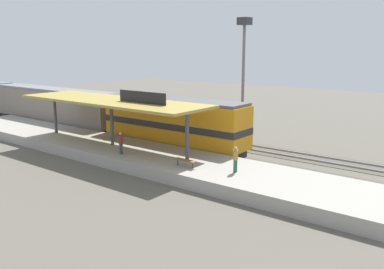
{
  "coord_description": "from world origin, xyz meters",
  "views": [
    {
      "loc": [
        -26.73,
        -25.56,
        8.78
      ],
      "look_at": [
        -1.38,
        -5.95,
        2.0
      ],
      "focal_mm": 37.96,
      "sensor_mm": 36.0,
      "label": 1
    }
  ],
  "objects_px": {
    "person_waiting": "(121,142)",
    "person_walking": "(112,128)",
    "platform_bench": "(185,161)",
    "light_mast": "(244,53)",
    "locomotive": "(173,123)",
    "passenger_carriage_front": "(53,106)",
    "freight_car": "(168,116)",
    "person_boarding": "(236,158)"
  },
  "relations": [
    {
      "from": "passenger_carriage_front",
      "to": "light_mast",
      "type": "distance_m",
      "value": 22.67
    },
    {
      "from": "locomotive",
      "to": "person_waiting",
      "type": "xyz_separation_m",
      "value": [
        -6.32,
        -0.17,
        -0.56
      ]
    },
    {
      "from": "platform_bench",
      "to": "passenger_carriage_front",
      "type": "height_order",
      "value": "passenger_carriage_front"
    },
    {
      "from": "platform_bench",
      "to": "freight_car",
      "type": "distance_m",
      "value": 15.07
    },
    {
      "from": "locomotive",
      "to": "person_walking",
      "type": "xyz_separation_m",
      "value": [
        -2.84,
        4.77,
        -0.56
      ]
    },
    {
      "from": "passenger_carriage_front",
      "to": "light_mast",
      "type": "relative_size",
      "value": 1.71
    },
    {
      "from": "platform_bench",
      "to": "person_waiting",
      "type": "height_order",
      "value": "person_waiting"
    },
    {
      "from": "light_mast",
      "to": "platform_bench",
      "type": "bearing_deg",
      "value": -164.7
    },
    {
      "from": "locomotive",
      "to": "person_waiting",
      "type": "height_order",
      "value": "locomotive"
    },
    {
      "from": "platform_bench",
      "to": "freight_car",
      "type": "height_order",
      "value": "freight_car"
    },
    {
      "from": "locomotive",
      "to": "light_mast",
      "type": "bearing_deg",
      "value": -17.12
    },
    {
      "from": "light_mast",
      "to": "person_walking",
      "type": "xyz_separation_m",
      "value": [
        -10.64,
        7.17,
        -6.54
      ]
    },
    {
      "from": "platform_bench",
      "to": "light_mast",
      "type": "height_order",
      "value": "light_mast"
    },
    {
      "from": "person_waiting",
      "to": "locomotive",
      "type": "bearing_deg",
      "value": 1.56
    },
    {
      "from": "light_mast",
      "to": "person_walking",
      "type": "relative_size",
      "value": 6.84
    },
    {
      "from": "platform_bench",
      "to": "person_walking",
      "type": "relative_size",
      "value": 0.99
    },
    {
      "from": "person_walking",
      "to": "passenger_carriage_front",
      "type": "bearing_deg",
      "value": 77.87
    },
    {
      "from": "person_walking",
      "to": "person_boarding",
      "type": "distance_m",
      "value": 14.43
    },
    {
      "from": "platform_bench",
      "to": "passenger_carriage_front",
      "type": "distance_m",
      "value": 24.93
    },
    {
      "from": "freight_car",
      "to": "locomotive",
      "type": "bearing_deg",
      "value": -135.53
    },
    {
      "from": "light_mast",
      "to": "person_boarding",
      "type": "xyz_separation_m",
      "value": [
        -12.73,
        -7.11,
        -6.54
      ]
    },
    {
      "from": "freight_car",
      "to": "person_boarding",
      "type": "distance_m",
      "value": 16.96
    },
    {
      "from": "passenger_carriage_front",
      "to": "freight_car",
      "type": "relative_size",
      "value": 1.67
    },
    {
      "from": "person_waiting",
      "to": "person_walking",
      "type": "xyz_separation_m",
      "value": [
        3.48,
        4.94,
        0.0
      ]
    },
    {
      "from": "freight_car",
      "to": "person_waiting",
      "type": "height_order",
      "value": "freight_car"
    },
    {
      "from": "person_waiting",
      "to": "freight_car",
      "type": "bearing_deg",
      "value": 23.23
    },
    {
      "from": "locomotive",
      "to": "passenger_carriage_front",
      "type": "distance_m",
      "value": 18.0
    },
    {
      "from": "passenger_carriage_front",
      "to": "light_mast",
      "type": "xyz_separation_m",
      "value": [
        7.8,
        -20.4,
        6.08
      ]
    },
    {
      "from": "light_mast",
      "to": "passenger_carriage_front",
      "type": "bearing_deg",
      "value": 110.92
    },
    {
      "from": "freight_car",
      "to": "light_mast",
      "type": "xyz_separation_m",
      "value": [
        3.2,
        -6.92,
        6.43
      ]
    },
    {
      "from": "platform_bench",
      "to": "person_boarding",
      "type": "relative_size",
      "value": 0.99
    },
    {
      "from": "passenger_carriage_front",
      "to": "person_boarding",
      "type": "xyz_separation_m",
      "value": [
        -4.93,
        -27.51,
        -0.46
      ]
    },
    {
      "from": "platform_bench",
      "to": "light_mast",
      "type": "distance_m",
      "value": 15.95
    },
    {
      "from": "person_waiting",
      "to": "platform_bench",
      "type": "bearing_deg",
      "value": -86.94
    },
    {
      "from": "platform_bench",
      "to": "person_boarding",
      "type": "xyz_separation_m",
      "value": [
        1.07,
        -3.33,
        0.51
      ]
    },
    {
      "from": "light_mast",
      "to": "freight_car",
      "type": "bearing_deg",
      "value": 114.83
    },
    {
      "from": "person_waiting",
      "to": "person_boarding",
      "type": "relative_size",
      "value": 1.0
    },
    {
      "from": "light_mast",
      "to": "person_boarding",
      "type": "relative_size",
      "value": 6.84
    },
    {
      "from": "locomotive",
      "to": "passenger_carriage_front",
      "type": "relative_size",
      "value": 0.72
    },
    {
      "from": "locomotive",
      "to": "freight_car",
      "type": "height_order",
      "value": "locomotive"
    },
    {
      "from": "person_boarding",
      "to": "person_walking",
      "type": "bearing_deg",
      "value": 81.71
    },
    {
      "from": "platform_bench",
      "to": "person_waiting",
      "type": "distance_m",
      "value": 6.04
    }
  ]
}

